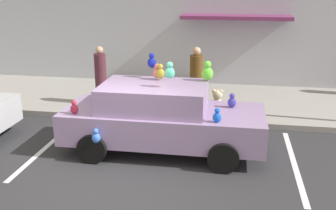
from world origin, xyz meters
The scene contains 8 objects.
ground_plane centered at (0.00, 0.00, 0.00)m, with size 60.00×60.00×0.00m, color #2D2D30.
sidewalk centered at (0.00, 5.00, 0.07)m, with size 24.00×4.00×0.15m, color gray.
parking_stripe_front centered at (3.60, 1.00, 0.00)m, with size 0.12×3.60×0.01m, color silver.
parking_stripe_rear centered at (-2.02, 1.00, 0.00)m, with size 0.12×3.60×0.01m, color silver.
plush_covered_car centered at (0.67, 1.25, 0.80)m, with size 4.46×2.03×2.13m.
teddy_bear_on_sidewalk centered at (1.82, 3.51, 0.49)m, with size 0.39×0.32×0.74m.
pedestrian_walking_past centered at (-1.66, 4.00, 0.96)m, with size 0.34×0.34×1.74m.
pedestrian_by_lamp centered at (1.14, 4.40, 0.95)m, with size 0.39×0.39×1.73m.
Camera 1 is at (2.24, -7.15, 3.78)m, focal length 43.13 mm.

